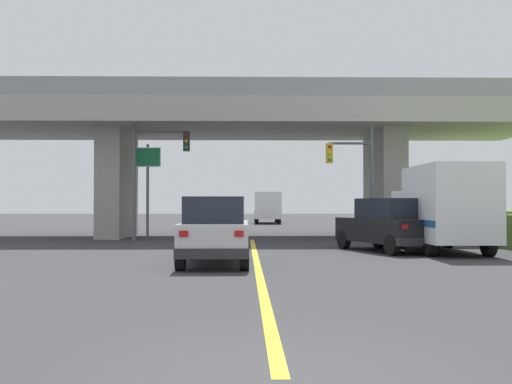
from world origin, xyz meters
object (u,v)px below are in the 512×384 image
suv_lead (215,231)px  box_truck (443,208)px  traffic_signal_farside (152,163)px  semi_truck_distant (267,207)px  traffic_signal_nearside (357,170)px  highway_sign (148,171)px  suv_crossing (387,225)px

suv_lead → box_truck: box_truck is taller
traffic_signal_farside → semi_truck_distant: 28.43m
semi_truck_distant → traffic_signal_nearside: bearing=-83.2°
traffic_signal_nearside → highway_sign: size_ratio=1.16×
box_truck → traffic_signal_farside: traffic_signal_farside is taller
suv_lead → traffic_signal_farside: size_ratio=0.80×
suv_crossing → semi_truck_distant: bearing=76.1°
suv_lead → semi_truck_distant: 39.94m
suv_lead → traffic_signal_farside: (-3.68, 12.28, 2.78)m
suv_lead → semi_truck_distant: (2.98, 39.82, 0.52)m
box_truck → traffic_signal_farside: 14.40m
traffic_signal_nearside → semi_truck_distant: 28.37m
suv_lead → suv_crossing: same height
suv_crossing → semi_truck_distant: (-3.28, 34.82, 0.52)m
semi_truck_distant → traffic_signal_farside: bearing=-103.6°
suv_crossing → traffic_signal_farside: size_ratio=0.85×
highway_sign → semi_truck_distant: (6.99, 26.85, -1.93)m
traffic_signal_farside → highway_sign: bearing=115.3°
suv_lead → highway_sign: bearing=107.2°
highway_sign → suv_lead: bearing=-72.8°
box_truck → semi_truck_distant: (-5.28, 35.30, -0.13)m
suv_lead → box_truck: size_ratio=0.73×
suv_lead → traffic_signal_farside: 13.12m
traffic_signal_nearside → suv_lead: bearing=-118.4°
traffic_signal_farside → highway_sign: traffic_signal_farside is taller
highway_sign → suv_crossing: bearing=-37.8°
suv_crossing → box_truck: 2.15m
box_truck → highway_sign: highway_sign is taller
traffic_signal_nearside → semi_truck_distant: size_ratio=0.80×
box_truck → traffic_signal_nearside: (-1.93, 7.19, 1.77)m
suv_lead → box_truck: 9.44m
suv_crossing → highway_sign: highway_sign is taller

